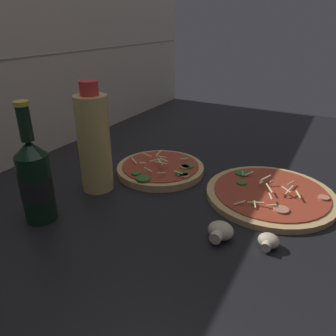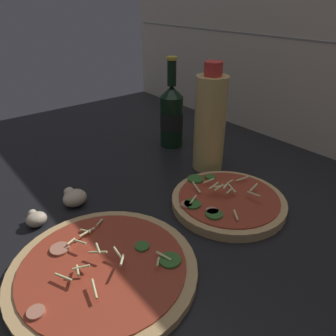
{
  "view_description": "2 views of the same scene",
  "coord_description": "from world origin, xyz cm",
  "px_view_note": "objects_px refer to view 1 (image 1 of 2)",
  "views": [
    {
      "loc": [
        -65.85,
        -30.2,
        39.09
      ],
      "look_at": [
        -8.89,
        0.71,
        9.47
      ],
      "focal_mm": 35.0,
      "sensor_mm": 36.0,
      "label": 1
    },
    {
      "loc": [
        35.86,
        -34.94,
        40.05
      ],
      "look_at": [
        -7.91,
        0.41,
        9.92
      ],
      "focal_mm": 35.0,
      "sensor_mm": 36.0,
      "label": 2
    }
  ],
  "objects_px": {
    "pizza_near": "(270,194)",
    "oil_bottle": "(94,142)",
    "pizza_far": "(161,169)",
    "mushroom_left": "(220,231)",
    "beer_bottle": "(35,180)",
    "mushroom_right": "(268,241)"
  },
  "relations": [
    {
      "from": "pizza_near",
      "to": "beer_bottle",
      "type": "bearing_deg",
      "value": 128.46
    },
    {
      "from": "pizza_far",
      "to": "oil_bottle",
      "type": "bearing_deg",
      "value": 148.81
    },
    {
      "from": "beer_bottle",
      "to": "mushroom_left",
      "type": "distance_m",
      "value": 0.36
    },
    {
      "from": "oil_bottle",
      "to": "mushroom_right",
      "type": "relative_size",
      "value": 6.34
    },
    {
      "from": "beer_bottle",
      "to": "mushroom_right",
      "type": "bearing_deg",
      "value": -73.72
    },
    {
      "from": "pizza_far",
      "to": "mushroom_left",
      "type": "relative_size",
      "value": 4.49
    },
    {
      "from": "beer_bottle",
      "to": "mushroom_left",
      "type": "relative_size",
      "value": 4.74
    },
    {
      "from": "pizza_near",
      "to": "oil_bottle",
      "type": "distance_m",
      "value": 0.41
    },
    {
      "from": "pizza_near",
      "to": "oil_bottle",
      "type": "height_order",
      "value": "oil_bottle"
    },
    {
      "from": "oil_bottle",
      "to": "mushroom_left",
      "type": "bearing_deg",
      "value": -98.98
    },
    {
      "from": "mushroom_right",
      "to": "pizza_far",
      "type": "bearing_deg",
      "value": 60.71
    },
    {
      "from": "pizza_near",
      "to": "mushroom_right",
      "type": "relative_size",
      "value": 7.22
    },
    {
      "from": "pizza_far",
      "to": "oil_bottle",
      "type": "relative_size",
      "value": 0.9
    },
    {
      "from": "oil_bottle",
      "to": "mushroom_left",
      "type": "relative_size",
      "value": 4.98
    },
    {
      "from": "beer_bottle",
      "to": "oil_bottle",
      "type": "xyz_separation_m",
      "value": [
        0.16,
        -0.02,
        0.03
      ]
    },
    {
      "from": "pizza_far",
      "to": "mushroom_left",
      "type": "height_order",
      "value": "pizza_far"
    },
    {
      "from": "pizza_far",
      "to": "mushroom_left",
      "type": "bearing_deg",
      "value": -129.72
    },
    {
      "from": "pizza_near",
      "to": "oil_bottle",
      "type": "xyz_separation_m",
      "value": [
        -0.15,
        0.37,
        0.11
      ]
    },
    {
      "from": "pizza_near",
      "to": "beer_bottle",
      "type": "distance_m",
      "value": 0.5
    },
    {
      "from": "beer_bottle",
      "to": "pizza_near",
      "type": "bearing_deg",
      "value": -51.54
    },
    {
      "from": "pizza_near",
      "to": "pizza_far",
      "type": "height_order",
      "value": "pizza_far"
    },
    {
      "from": "pizza_far",
      "to": "beer_bottle",
      "type": "distance_m",
      "value": 0.33
    }
  ]
}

